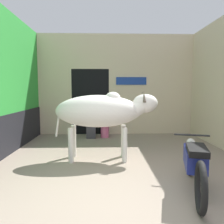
# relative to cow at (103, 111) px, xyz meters

# --- Properties ---
(ground_plane) EXTENTS (30.00, 30.00, 0.00)m
(ground_plane) POSITION_rel_cow_xyz_m (0.41, -1.89, -1.07)
(ground_plane) COLOR gray
(wall_left_shopfront) EXTENTS (0.25, 4.72, 3.43)m
(wall_left_shopfront) POSITION_rel_cow_xyz_m (-2.33, 0.46, 0.59)
(wall_left_shopfront) COLOR green
(wall_left_shopfront) RESTS_ON ground_plane
(wall_back_with_doorway) EXTENTS (5.31, 0.93, 3.43)m
(wall_back_with_doorway) POSITION_rel_cow_xyz_m (0.07, 3.10, 0.42)
(wall_back_with_doorway) COLOR beige
(wall_back_with_doorway) RESTS_ON ground_plane
(cow) EXTENTS (2.24, 0.75, 1.52)m
(cow) POSITION_rel_cow_xyz_m (0.00, 0.00, 0.00)
(cow) COLOR silver
(cow) RESTS_ON ground_plane
(motorcycle_near) EXTENTS (0.73, 1.90, 0.77)m
(motorcycle_near) POSITION_rel_cow_xyz_m (1.40, -1.55, -0.63)
(motorcycle_near) COLOR black
(motorcycle_near) RESTS_ON ground_plane
(shopkeeper_seated) EXTENTS (0.41, 0.34, 1.15)m
(shopkeeper_seated) POSITION_rel_cow_xyz_m (-0.41, 2.25, -0.47)
(shopkeeper_seated) COLOR #3D3842
(shopkeeper_seated) RESTS_ON ground_plane
(plastic_stool) EXTENTS (0.37, 0.37, 0.42)m
(plastic_stool) POSITION_rel_cow_xyz_m (0.03, 2.27, -0.85)
(plastic_stool) COLOR #DB6093
(plastic_stool) RESTS_ON ground_plane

